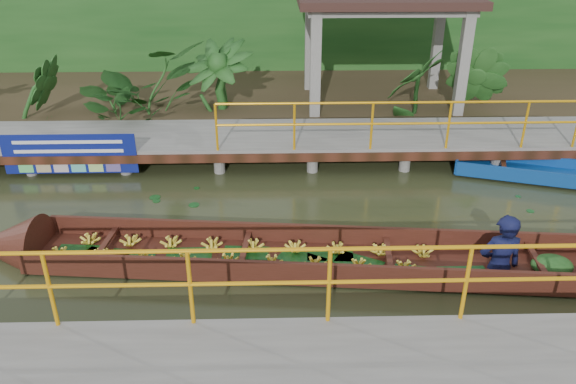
{
  "coord_description": "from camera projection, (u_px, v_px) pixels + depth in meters",
  "views": [
    {
      "loc": [
        0.19,
        -8.36,
        5.01
      ],
      "look_at": [
        0.42,
        0.5,
        0.6
      ],
      "focal_mm": 35.0,
      "sensor_mm": 36.0,
      "label": 1
    }
  ],
  "objects": [
    {
      "name": "blue_banner",
      "position": [
        70.0,
        154.0,
        11.59
      ],
      "size": [
        2.76,
        0.04,
        0.86
      ],
      "color": "navy",
      "rests_on": "ground"
    },
    {
      "name": "ground",
      "position": [
        265.0,
        236.0,
        9.71
      ],
      "size": [
        80.0,
        80.0,
        0.0
      ],
      "primitive_type": "plane",
      "color": "#282F17",
      "rests_on": "ground"
    },
    {
      "name": "land_strip",
      "position": [
        267.0,
        97.0,
        16.32
      ],
      "size": [
        30.0,
        8.0,
        0.45
      ],
      "primitive_type": "cube",
      "color": "#352D1A",
      "rests_on": "ground"
    },
    {
      "name": "pavilion",
      "position": [
        384.0,
        10.0,
        14.16
      ],
      "size": [
        4.4,
        3.0,
        3.0
      ],
      "color": "slate",
      "rests_on": "ground"
    },
    {
      "name": "far_dock",
      "position": [
        267.0,
        139.0,
        12.56
      ],
      "size": [
        16.0,
        2.06,
        1.66
      ],
      "color": "slate",
      "rests_on": "ground"
    },
    {
      "name": "foliage_backdrop",
      "position": [
        267.0,
        19.0,
        17.77
      ],
      "size": [
        30.0,
        0.8,
        4.0
      ],
      "primitive_type": "cube",
      "color": "#164315",
      "rests_on": "ground"
    },
    {
      "name": "moored_blue_boat",
      "position": [
        568.0,
        176.0,
        11.59
      ],
      "size": [
        3.46,
        1.87,
        0.8
      ],
      "rotation": [
        0.0,
        0.0,
        -0.32
      ],
      "color": "navy",
      "rests_on": "ground"
    },
    {
      "name": "tropical_plants",
      "position": [
        205.0,
        85.0,
        13.88
      ],
      "size": [
        14.21,
        1.21,
        1.52
      ],
      "color": "#164315",
      "rests_on": "ground"
    },
    {
      "name": "vendor_boat",
      "position": [
        334.0,
        253.0,
        8.76
      ],
      "size": [
        11.24,
        2.16,
        2.33
      ],
      "rotation": [
        0.0,
        0.0,
        -0.1
      ],
      "color": "#38190F",
      "rests_on": "ground"
    }
  ]
}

